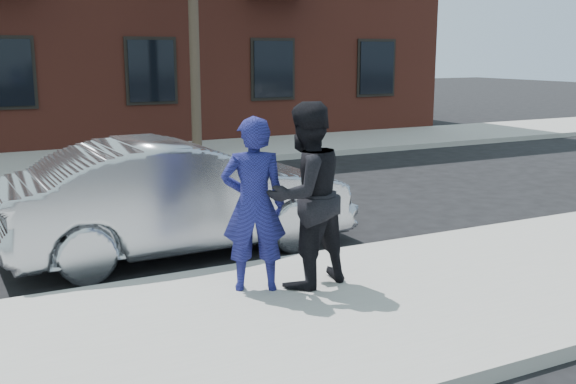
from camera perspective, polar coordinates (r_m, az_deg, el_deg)
ground at (r=6.61m, az=-12.61°, el=-12.99°), size 100.00×100.00×0.00m
near_sidewalk at (r=6.36m, az=-12.06°, el=-13.26°), size 50.00×3.50×0.15m
near_curb at (r=7.99m, az=-15.49°, el=-8.13°), size 50.00×0.10×0.15m
far_sidewalk at (r=17.36m, az=-22.11°, el=2.12°), size 50.00×3.50×0.15m
far_curb at (r=15.59m, az=-21.49°, el=1.15°), size 50.00×0.10×0.15m
silver_sedan at (r=9.34m, az=-9.15°, el=-0.39°), size 4.85×1.84×1.58m
man_hoodie at (r=7.32m, az=-2.93°, el=-1.06°), size 0.82×0.69×1.93m
man_peacoat at (r=7.43m, az=1.49°, el=-0.28°), size 1.16×1.00×2.07m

